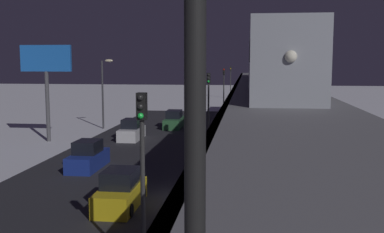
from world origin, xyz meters
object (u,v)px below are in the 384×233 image
at_px(sedan_white, 132,131).
at_px(traffic_light_distant, 231,77).
at_px(sedan_green_2, 174,121).
at_px(subway_train, 269,60).
at_px(sedan_blue, 88,157).
at_px(traffic_light_near, 142,158).
at_px(traffic_light_mid, 209,98).
at_px(traffic_light_far, 224,84).
at_px(commercial_billboard, 46,68).
at_px(sedan_yellow, 120,192).

xyz_separation_m(sedan_white, traffic_light_distant, (-7.50, -50.33, 3.40)).
bearing_deg(sedan_white, traffic_light_distant, -98.48).
bearing_deg(sedan_green_2, subway_train, -57.62).
relative_size(sedan_green_2, sedan_blue, 1.08).
height_order(traffic_light_near, traffic_light_mid, same).
relative_size(sedan_green_2, traffic_light_far, 0.74).
xyz_separation_m(traffic_light_mid, commercial_billboard, (14.90, 0.44, 2.63)).
height_order(sedan_white, commercial_billboard, commercial_billboard).
height_order(sedan_blue, traffic_light_distant, traffic_light_distant).
bearing_deg(traffic_light_far, commercial_billboard, 60.54).
xyz_separation_m(traffic_light_near, commercial_billboard, (14.90, -25.50, 2.63)).
relative_size(sedan_yellow, sedan_blue, 0.98).
bearing_deg(subway_train, sedan_yellow, 58.78).
bearing_deg(subway_train, traffic_light_mid, -48.07).
height_order(traffic_light_distant, commercial_billboard, commercial_billboard).
xyz_separation_m(traffic_light_near, traffic_light_far, (0.00, -51.88, 0.00)).
relative_size(traffic_light_near, traffic_light_distant, 1.00).
bearing_deg(sedan_blue, sedan_yellow, 119.71).
distance_m(sedan_green_2, traffic_light_distant, 42.56).
xyz_separation_m(sedan_yellow, traffic_light_mid, (-2.90, -18.59, 3.41)).
height_order(sedan_yellow, sedan_green_2, same).
relative_size(sedan_yellow, traffic_light_distant, 0.67).
bearing_deg(sedan_yellow, sedan_white, 102.86).
height_order(sedan_green_2, traffic_light_mid, traffic_light_mid).
xyz_separation_m(traffic_light_mid, traffic_light_distant, (0.00, -51.88, 0.00)).
height_order(subway_train, traffic_light_far, subway_train).
height_order(subway_train, traffic_light_distant, subway_train).
bearing_deg(subway_train, commercial_billboard, -14.43).
relative_size(subway_train, traffic_light_far, 5.76).
bearing_deg(traffic_light_distant, sedan_white, 81.52).
bearing_deg(sedan_blue, traffic_light_near, 115.94).
xyz_separation_m(subway_train, sedan_yellow, (7.89, 13.03, -6.73)).
distance_m(traffic_light_near, traffic_light_distant, 77.83).
bearing_deg(subway_train, traffic_light_distant, -85.03).
height_order(sedan_yellow, commercial_billboard, commercial_billboard).
xyz_separation_m(sedan_yellow, traffic_light_distant, (-2.90, -70.47, 3.41)).
bearing_deg(traffic_light_distant, commercial_billboard, 74.10).
bearing_deg(traffic_light_near, traffic_light_distant, -90.00).
xyz_separation_m(subway_train, sedan_green_2, (9.69, -15.29, -6.71)).
xyz_separation_m(sedan_yellow, sedan_green_2, (1.80, -28.31, 0.01)).
xyz_separation_m(subway_train, traffic_light_distant, (4.99, -57.45, -3.32)).
bearing_deg(traffic_light_distant, traffic_light_mid, 90.00).
relative_size(sedan_yellow, traffic_light_far, 0.67).
distance_m(sedan_blue, traffic_light_mid, 13.36).
bearing_deg(traffic_light_mid, traffic_light_distant, -90.00).
xyz_separation_m(traffic_light_mid, traffic_light_far, (0.00, -25.94, 0.00)).
bearing_deg(traffic_light_mid, traffic_light_near, 90.00).
distance_m(traffic_light_near, traffic_light_mid, 25.94).
bearing_deg(sedan_white, traffic_light_mid, 168.28).
bearing_deg(sedan_blue, traffic_light_distant, -96.85).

